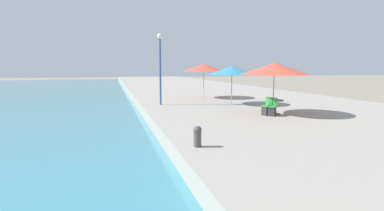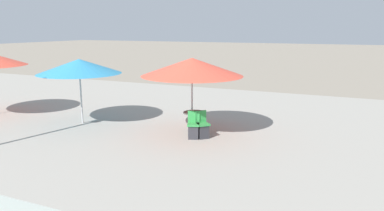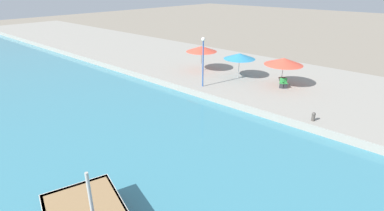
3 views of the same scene
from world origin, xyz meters
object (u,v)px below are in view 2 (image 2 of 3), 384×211
(cafe_umbrella_pink, at_px, (192,67))
(cafe_chair_left, at_px, (202,128))
(cafe_umbrella_white, at_px, (79,66))
(cafe_table, at_px, (195,118))
(cafe_chair_right, at_px, (193,129))

(cafe_umbrella_pink, distance_m, cafe_chair_left, 2.13)
(cafe_umbrella_white, height_order, cafe_chair_left, cafe_umbrella_white)
(cafe_umbrella_pink, relative_size, cafe_umbrella_white, 1.11)
(cafe_table, xyz_separation_m, cafe_chair_right, (-0.67, -0.26, -0.21))
(cafe_chair_left, bearing_deg, cafe_chair_right, -12.27)
(cafe_chair_left, xyz_separation_m, cafe_chair_right, (-0.17, 0.26, 0.00))
(cafe_umbrella_pink, xyz_separation_m, cafe_chair_right, (-0.54, -0.30, -2.02))
(cafe_table, distance_m, cafe_chair_right, 0.75)
(cafe_umbrella_pink, xyz_separation_m, cafe_chair_left, (-0.37, -0.55, -2.02))
(cafe_table, bearing_deg, cafe_umbrella_pink, 165.17)
(cafe_umbrella_pink, distance_m, cafe_chair_right, 2.11)
(cafe_table, height_order, cafe_chair_right, cafe_chair_right)
(cafe_chair_right, bearing_deg, cafe_table, -90.00)
(cafe_umbrella_white, xyz_separation_m, cafe_chair_right, (-0.07, -4.78, -1.90))
(cafe_umbrella_pink, xyz_separation_m, cafe_table, (0.14, -0.04, -1.81))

